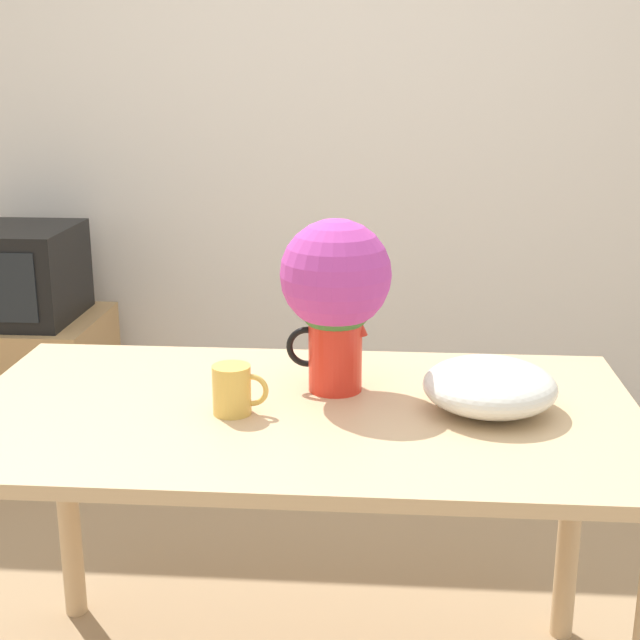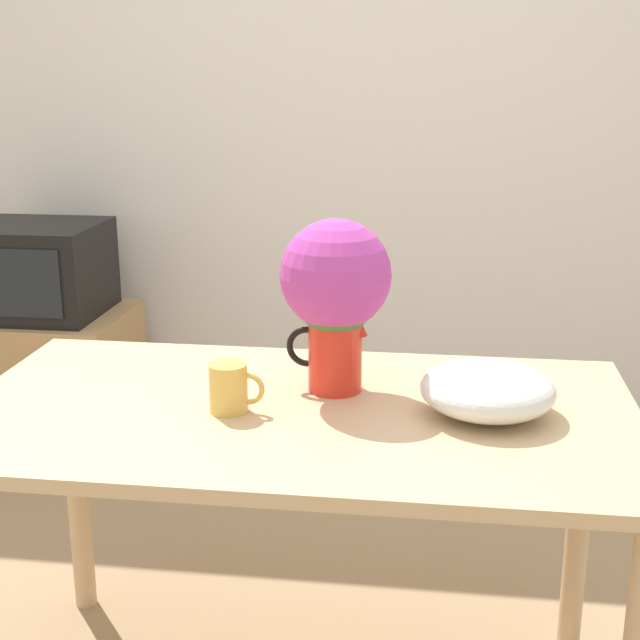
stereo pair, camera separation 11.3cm
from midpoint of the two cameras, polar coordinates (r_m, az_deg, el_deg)
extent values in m
cube|color=silver|center=(3.76, 0.66, 12.90)|extent=(8.00, 0.05, 2.60)
cube|color=tan|center=(1.96, -2.95, -6.04)|extent=(1.48, 0.82, 0.03)
cylinder|color=tan|center=(2.60, -17.14, -10.48)|extent=(0.06, 0.06, 0.75)
cylinder|color=tan|center=(2.47, 14.50, -11.70)|extent=(0.06, 0.06, 0.75)
cylinder|color=red|center=(2.03, -0.62, -2.04)|extent=(0.12, 0.12, 0.18)
cone|color=red|center=(2.00, 0.86, -0.32)|extent=(0.04, 0.04, 0.05)
torus|color=black|center=(2.03, -2.43, -1.75)|extent=(0.10, 0.01, 0.10)
sphere|color=#3D7033|center=(1.99, -0.63, 1.69)|extent=(0.19, 0.19, 0.19)
sphere|color=#B23D99|center=(1.98, -0.63, 2.92)|extent=(0.25, 0.25, 0.25)
cylinder|color=gold|center=(1.92, -7.36, -4.46)|extent=(0.08, 0.08, 0.11)
torus|color=gold|center=(1.91, -6.08, -4.51)|extent=(0.07, 0.01, 0.07)
ellipsoid|color=silver|center=(1.94, 9.18, -4.22)|extent=(0.29, 0.29, 0.11)
cube|color=tan|center=(3.85, -19.45, -3.68)|extent=(0.68, 0.55, 0.53)
cube|color=black|center=(3.73, -20.08, 2.83)|extent=(0.51, 0.47, 0.37)
camera|label=1|loc=(0.06, -91.61, -0.46)|focal=50.00mm
camera|label=2|loc=(0.06, 88.39, 0.46)|focal=50.00mm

